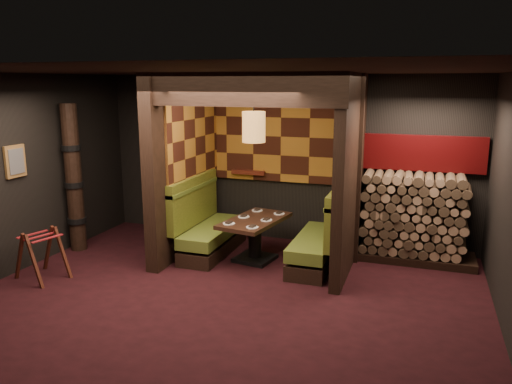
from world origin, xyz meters
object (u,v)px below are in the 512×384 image
object	(u,v)px
booth_bench_right	(322,240)
pendant_lamp	(254,127)
dining_table	(255,233)
booth_bench_left	(207,229)
firewood_stack	(419,218)
luggage_rack	(41,253)
totem_column	(74,179)

from	to	relation	value
booth_bench_right	pendant_lamp	world-z (taller)	pendant_lamp
booth_bench_right	dining_table	distance (m)	1.04
booth_bench_left	firewood_stack	size ratio (longest dim) A/B	0.92
booth_bench_left	firewood_stack	distance (m)	3.33
pendant_lamp	firewood_stack	size ratio (longest dim) A/B	0.58
pendant_lamp	luggage_rack	size ratio (longest dim) A/B	1.25
totem_column	firewood_stack	size ratio (longest dim) A/B	1.39
booth_bench_left	firewood_stack	bearing A→B (deg)	12.17
booth_bench_left	pendant_lamp	xyz separation A→B (m)	(0.86, -0.16, 1.68)
firewood_stack	dining_table	bearing A→B (deg)	-161.35
luggage_rack	totem_column	distance (m)	1.50
luggage_rack	firewood_stack	size ratio (longest dim) A/B	0.46
booth_bench_right	totem_column	distance (m)	4.10
dining_table	booth_bench_left	bearing A→B (deg)	173.01
dining_table	pendant_lamp	world-z (taller)	pendant_lamp
booth_bench_left	booth_bench_right	bearing A→B (deg)	0.00
firewood_stack	luggage_rack	bearing A→B (deg)	-153.77
booth_bench_left	pendant_lamp	size ratio (longest dim) A/B	1.61
totem_column	firewood_stack	world-z (taller)	totem_column
dining_table	totem_column	size ratio (longest dim) A/B	0.57
booth_bench_right	luggage_rack	size ratio (longest dim) A/B	2.00
pendant_lamp	totem_column	bearing A→B (deg)	-172.38
booth_bench_left	dining_table	xyz separation A→B (m)	(0.86, -0.11, 0.04)
booth_bench_left	totem_column	world-z (taller)	totem_column
pendant_lamp	firewood_stack	distance (m)	2.90
pendant_lamp	totem_column	world-z (taller)	pendant_lamp
luggage_rack	firewood_stack	distance (m)	5.58
pendant_lamp	totem_column	distance (m)	3.11
booth_bench_right	firewood_stack	world-z (taller)	firewood_stack
dining_table	luggage_rack	distance (m)	3.09
booth_bench_right	firewood_stack	distance (m)	1.55
dining_table	luggage_rack	world-z (taller)	luggage_rack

